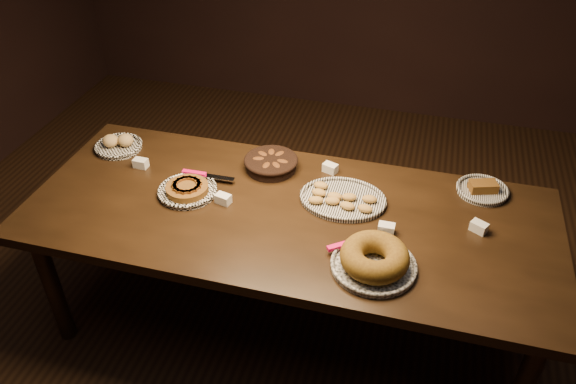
% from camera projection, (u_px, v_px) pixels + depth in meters
% --- Properties ---
extents(ground, '(5.00, 5.00, 0.00)m').
position_uv_depth(ground, '(288.00, 321.00, 2.99)').
color(ground, black).
rests_on(ground, ground).
extents(buffet_table, '(2.40, 1.00, 0.75)m').
position_uv_depth(buffet_table, '(288.00, 224.00, 2.58)').
color(buffet_table, black).
rests_on(buffet_table, ground).
extents(apple_tart_plate, '(0.33, 0.28, 0.05)m').
position_uv_depth(apple_tart_plate, '(188.00, 189.00, 2.64)').
color(apple_tart_plate, white).
rests_on(apple_tart_plate, buffet_table).
extents(madeleine_platter, '(0.40, 0.32, 0.05)m').
position_uv_depth(madeleine_platter, '(342.00, 199.00, 2.59)').
color(madeleine_platter, black).
rests_on(madeleine_platter, buffet_table).
extents(bundt_cake_plate, '(0.37, 0.37, 0.11)m').
position_uv_depth(bundt_cake_plate, '(374.00, 259.00, 2.22)').
color(bundt_cake_plate, black).
rests_on(bundt_cake_plate, buffet_table).
extents(croissant_basket, '(0.33, 0.33, 0.07)m').
position_uv_depth(croissant_basket, '(271.00, 162.00, 2.79)').
color(croissant_basket, black).
rests_on(croissant_basket, buffet_table).
extents(bread_roll_plate, '(0.25, 0.25, 0.08)m').
position_uv_depth(bread_roll_plate, '(118.00, 144.00, 2.95)').
color(bread_roll_plate, white).
rests_on(bread_roll_plate, buffet_table).
extents(loaf_plate, '(0.24, 0.24, 0.06)m').
position_uv_depth(loaf_plate, '(482.00, 189.00, 2.64)').
color(loaf_plate, black).
rests_on(loaf_plate, buffet_table).
extents(tent_cards, '(1.72, 0.45, 0.04)m').
position_uv_depth(tent_cards, '(306.00, 195.00, 2.60)').
color(tent_cards, white).
rests_on(tent_cards, buffet_table).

